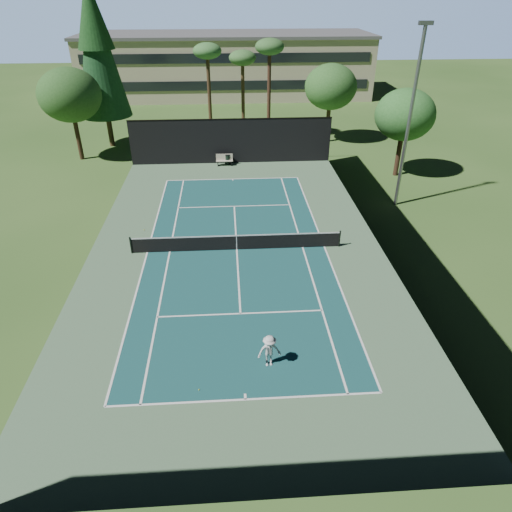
{
  "coord_description": "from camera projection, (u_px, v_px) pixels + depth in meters",
  "views": [
    {
      "loc": [
        -0.4,
        -24.44,
        14.15
      ],
      "look_at": [
        1.0,
        -3.0,
        1.3
      ],
      "focal_mm": 32.0,
      "sensor_mm": 36.0,
      "label": 1
    }
  ],
  "objects": [
    {
      "name": "decid_tree_b",
      "position": [
        405.0,
        115.0,
        36.66
      ],
      "size": [
        4.8,
        4.8,
        7.14
      ],
      "color": "#3F281B",
      "rests_on": "ground"
    },
    {
      "name": "park_bench",
      "position": [
        224.0,
        159.0,
        41.07
      ],
      "size": [
        1.5,
        0.45,
        1.02
      ],
      "color": "beige",
      "rests_on": "ground"
    },
    {
      "name": "court_surface",
      "position": [
        237.0,
        250.0,
        28.21
      ],
      "size": [
        10.97,
        23.77,
        0.01
      ],
      "primitive_type": "cube",
      "color": "#17494A",
      "rests_on": "ground"
    },
    {
      "name": "tennis_net",
      "position": [
        237.0,
        242.0,
        27.93
      ],
      "size": [
        12.9,
        0.1,
        1.1
      ],
      "color": "black",
      "rests_on": "ground"
    },
    {
      "name": "palm_c",
      "position": [
        270.0,
        51.0,
        43.72
      ],
      "size": [
        2.8,
        2.8,
        9.77
      ],
      "color": "#462B1E",
      "rests_on": "ground"
    },
    {
      "name": "palm_b",
      "position": [
        242.0,
        61.0,
        46.78
      ],
      "size": [
        2.8,
        2.8,
        8.42
      ],
      "color": "#4E3A21",
      "rests_on": "ground"
    },
    {
      "name": "tennis_ball_c",
      "position": [
        283.0,
        234.0,
        29.88
      ],
      "size": [
        0.07,
        0.07,
        0.07
      ],
      "primitive_type": "sphere",
      "color": "#D8E634",
      "rests_on": "ground"
    },
    {
      "name": "ground",
      "position": [
        237.0,
        250.0,
        28.21
      ],
      "size": [
        160.0,
        160.0,
        0.0
      ],
      "primitive_type": "plane",
      "color": "#345821",
      "rests_on": "ground"
    },
    {
      "name": "trash_bin",
      "position": [
        228.0,
        159.0,
        41.33
      ],
      "size": [
        0.56,
        0.56,
        0.95
      ],
      "color": "black",
      "rests_on": "ground"
    },
    {
      "name": "apron_slab",
      "position": [
        237.0,
        250.0,
        28.21
      ],
      "size": [
        18.0,
        32.0,
        0.01
      ],
      "primitive_type": "cube",
      "color": "#4F714F",
      "rests_on": "ground"
    },
    {
      "name": "fence",
      "position": [
        236.0,
        220.0,
        27.24
      ],
      "size": [
        18.04,
        32.05,
        4.03
      ],
      "color": "black",
      "rests_on": "ground"
    },
    {
      "name": "player",
      "position": [
        269.0,
        351.0,
        19.3
      ],
      "size": [
        1.08,
        0.72,
        1.57
      ],
      "primitive_type": "imported",
      "rotation": [
        0.0,
        0.0,
        0.14
      ],
      "color": "silver",
      "rests_on": "ground"
    },
    {
      "name": "light_pole",
      "position": [
        410.0,
        117.0,
        30.71
      ],
      "size": [
        0.9,
        0.25,
        12.22
      ],
      "color": "gray",
      "rests_on": "ground"
    },
    {
      "name": "decid_tree_c",
      "position": [
        70.0,
        95.0,
        39.89
      ],
      "size": [
        5.44,
        5.44,
        8.09
      ],
      "color": "#3F291B",
      "rests_on": "ground"
    },
    {
      "name": "campus_building",
      "position": [
        227.0,
        64.0,
        65.43
      ],
      "size": [
        40.5,
        12.5,
        8.3
      ],
      "color": "#C3B797",
      "rests_on": "ground"
    },
    {
      "name": "tennis_ball_a",
      "position": [
        199.0,
        390.0,
        18.45
      ],
      "size": [
        0.06,
        0.06,
        0.06
      ],
      "primitive_type": "sphere",
      "color": "#B8D530",
      "rests_on": "ground"
    },
    {
      "name": "palm_a",
      "position": [
        207.0,
        55.0,
        44.45
      ],
      "size": [
        2.8,
        2.8,
        9.32
      ],
      "color": "#49331F",
      "rests_on": "ground"
    },
    {
      "name": "pine_tree",
      "position": [
        96.0,
        43.0,
        41.48
      ],
      "size": [
        4.8,
        4.8,
        15.0
      ],
      "color": "#4D3821",
      "rests_on": "ground"
    },
    {
      "name": "decid_tree_a",
      "position": [
        331.0,
        87.0,
        44.83
      ],
      "size": [
        5.12,
        5.12,
        7.62
      ],
      "color": "#41301C",
      "rests_on": "ground"
    },
    {
      "name": "tennis_ball_d",
      "position": [
        144.0,
        230.0,
        30.42
      ],
      "size": [
        0.07,
        0.07,
        0.07
      ],
      "primitive_type": "sphere",
      "color": "yellow",
      "rests_on": "ground"
    },
    {
      "name": "tennis_ball_b",
      "position": [
        184.0,
        238.0,
        29.44
      ],
      "size": [
        0.08,
        0.08,
        0.08
      ],
      "primitive_type": "sphere",
      "color": "#CEE534",
      "rests_on": "ground"
    },
    {
      "name": "court_lines",
      "position": [
        237.0,
        249.0,
        28.2
      ],
      "size": [
        11.07,
        23.87,
        0.01
      ],
      "color": "white",
      "rests_on": "ground"
    }
  ]
}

